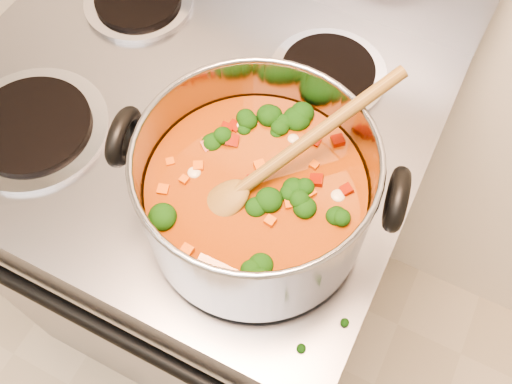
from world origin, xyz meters
TOP-DOWN VIEW (x-y plane):
  - electric_range at (0.06, 1.16)m, footprint 0.74×0.67m
  - stockpot at (0.25, 1.02)m, footprint 0.35×0.29m
  - wooden_spoon at (0.26, 1.04)m, footprint 0.18×0.25m
  - cooktop_crumbs at (0.27, 0.86)m, footprint 0.13×0.01m

SIDE VIEW (x-z plane):
  - electric_range at x=0.06m, z-range -0.07..1.01m
  - cooktop_crumbs at x=0.27m, z-range 0.92..0.93m
  - stockpot at x=0.25m, z-range 0.92..1.09m
  - wooden_spoon at x=0.26m, z-range 0.99..1.11m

